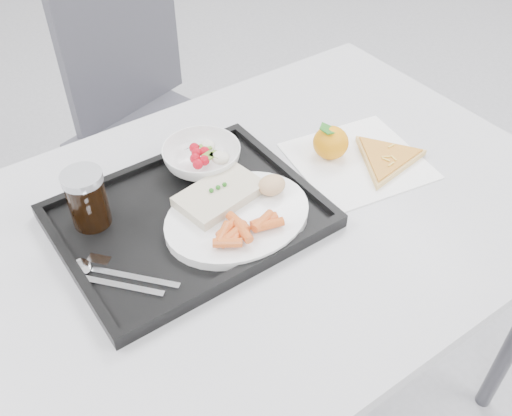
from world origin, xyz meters
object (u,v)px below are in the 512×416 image
(tangerine, at_px, (331,142))
(cola_glass, at_px, (87,198))
(tray, at_px, (189,218))
(dinner_plate, at_px, (238,217))
(table, at_px, (252,239))
(pizza_slice, at_px, (386,158))
(chair, at_px, (146,106))
(salad_bowl, at_px, (202,157))

(tangerine, bearing_deg, cola_glass, 169.95)
(cola_glass, height_order, tangerine, cola_glass)
(tray, xyz_separation_m, dinner_plate, (0.06, -0.06, 0.02))
(table, relative_size, tray, 2.67)
(tray, distance_m, tangerine, 0.33)
(tangerine, bearing_deg, table, -167.92)
(dinner_plate, relative_size, pizza_slice, 0.99)
(chair, height_order, salad_bowl, chair)
(dinner_plate, xyz_separation_m, pizza_slice, (0.35, -0.02, -0.01))
(dinner_plate, bearing_deg, salad_bowl, 80.33)
(cola_glass, distance_m, tangerine, 0.49)
(table, relative_size, tangerine, 13.75)
(table, xyz_separation_m, cola_glass, (-0.25, 0.13, 0.14))
(table, bearing_deg, dinner_plate, -161.37)
(table, height_order, salad_bowl, salad_bowl)
(chair, distance_m, tray, 0.77)
(tray, relative_size, salad_bowl, 2.96)
(table, relative_size, dinner_plate, 4.44)
(tray, relative_size, cola_glass, 4.17)
(salad_bowl, xyz_separation_m, tangerine, (0.24, -0.10, -0.00))
(cola_glass, xyz_separation_m, pizza_slice, (0.56, -0.17, -0.06))
(salad_bowl, bearing_deg, tray, -131.79)
(tray, bearing_deg, pizza_slice, -11.14)
(salad_bowl, xyz_separation_m, pizza_slice, (0.32, -0.19, -0.03))
(tangerine, bearing_deg, salad_bowl, 156.50)
(table, relative_size, salad_bowl, 7.89)
(salad_bowl, bearing_deg, cola_glass, -175.29)
(table, bearing_deg, pizza_slice, -5.92)
(tray, height_order, salad_bowl, salad_bowl)
(table, distance_m, chair, 0.77)
(dinner_plate, bearing_deg, chair, 76.92)
(cola_glass, distance_m, pizza_slice, 0.59)
(table, relative_size, cola_glass, 11.11)
(tray, relative_size, tangerine, 5.16)
(chair, relative_size, cola_glass, 8.61)
(salad_bowl, xyz_separation_m, cola_glass, (-0.24, -0.02, 0.03))
(table, distance_m, cola_glass, 0.32)
(cola_glass, relative_size, pizza_slice, 0.39)
(dinner_plate, bearing_deg, pizza_slice, -2.98)
(cola_glass, relative_size, tangerine, 1.24)
(dinner_plate, xyz_separation_m, cola_glass, (-0.21, 0.15, 0.05))
(chair, distance_m, dinner_plate, 0.82)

